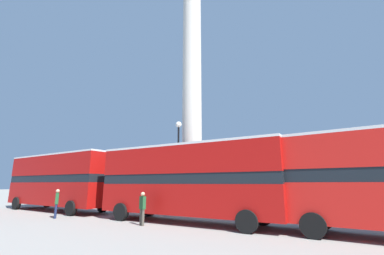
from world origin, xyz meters
The scene contains 8 objects.
ground_plane centered at (0.00, 0.00, 0.00)m, with size 200.00×200.00×0.00m, color gray.
monument_column centered at (0.00, 0.00, 8.91)m, with size 4.79×4.79×25.18m.
bus_b centered at (-8.78, -6.14, 2.43)m, with size 11.23×3.03×4.40m.
bus_c centered at (3.48, -5.95, 2.36)m, with size 10.94×3.08×4.26m.
equestrian_statue centered at (-10.53, 4.97, 1.57)m, with size 4.51×4.13×5.84m.
street_lamp centered at (0.79, -3.13, 3.79)m, with size 0.44×0.44×6.64m.
pedestrian_near_lamp centered at (-4.56, -8.75, 1.00)m, with size 0.49×0.40×1.76m.
pedestrian_by_plinth centered at (1.96, -7.98, 0.94)m, with size 0.48×0.33×1.68m.
Camera 1 is at (11.56, -18.38, 2.11)m, focal length 24.00 mm.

